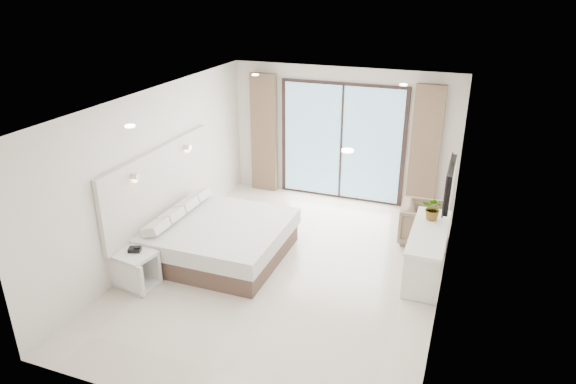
{
  "coord_description": "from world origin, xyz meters",
  "views": [
    {
      "loc": [
        2.45,
        -6.58,
        4.29
      ],
      "look_at": [
        -0.16,
        0.4,
        1.15
      ],
      "focal_mm": 32.0,
      "sensor_mm": 36.0,
      "label": 1
    }
  ],
  "objects_px": {
    "nightstand": "(135,269)",
    "armchair": "(423,221)",
    "console_desk": "(428,242)",
    "bed": "(218,238)"
  },
  "relations": [
    {
      "from": "bed",
      "to": "armchair",
      "type": "relative_size",
      "value": 2.79
    },
    {
      "from": "bed",
      "to": "console_desk",
      "type": "bearing_deg",
      "value": 10.0
    },
    {
      "from": "nightstand",
      "to": "armchair",
      "type": "distance_m",
      "value": 4.82
    },
    {
      "from": "bed",
      "to": "console_desk",
      "type": "xyz_separation_m",
      "value": [
        3.28,
        0.58,
        0.26
      ]
    },
    {
      "from": "bed",
      "to": "console_desk",
      "type": "height_order",
      "value": "console_desk"
    },
    {
      "from": "bed",
      "to": "console_desk",
      "type": "distance_m",
      "value": 3.34
    },
    {
      "from": "nightstand",
      "to": "armchair",
      "type": "relative_size",
      "value": 0.87
    },
    {
      "from": "console_desk",
      "to": "armchair",
      "type": "distance_m",
      "value": 1.13
    },
    {
      "from": "bed",
      "to": "armchair",
      "type": "bearing_deg",
      "value": 28.51
    },
    {
      "from": "console_desk",
      "to": "armchair",
      "type": "xyz_separation_m",
      "value": [
        -0.19,
        1.1,
        -0.18
      ]
    }
  ]
}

